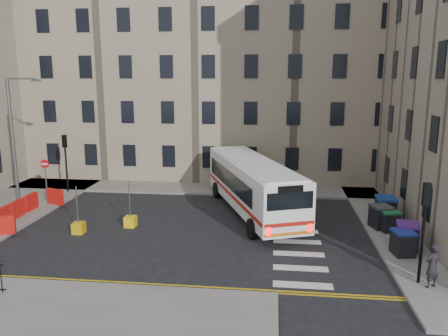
% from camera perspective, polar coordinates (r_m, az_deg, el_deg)
% --- Properties ---
extents(ground, '(120.00, 120.00, 0.00)m').
position_cam_1_polar(ground, '(24.12, -0.24, -8.17)').
color(ground, black).
rests_on(ground, ground).
extents(pavement_north, '(36.00, 3.20, 0.15)m').
position_cam_1_polar(pavement_north, '(33.32, -8.76, -2.53)').
color(pavement_north, slate).
rests_on(pavement_north, ground).
extents(pavement_east, '(2.40, 26.00, 0.15)m').
position_cam_1_polar(pavement_east, '(28.44, 19.18, -5.56)').
color(pavement_east, slate).
rests_on(pavement_east, ground).
extents(terrace_north, '(38.30, 10.80, 17.20)m').
position_cam_1_polar(terrace_north, '(39.23, -7.90, 12.23)').
color(terrace_north, gray).
rests_on(terrace_north, ground).
extents(traffic_light_east, '(0.28, 0.22, 4.10)m').
position_cam_1_polar(traffic_light_east, '(18.78, 24.71, -5.90)').
color(traffic_light_east, black).
rests_on(traffic_light_east, pavement_east).
extents(traffic_light_nw, '(0.28, 0.22, 4.10)m').
position_cam_1_polar(traffic_light_nw, '(32.96, -20.00, 1.70)').
color(traffic_light_nw, black).
rests_on(traffic_light_nw, pavement_west).
extents(streetlamp, '(0.50, 0.22, 8.14)m').
position_cam_1_polar(streetlamp, '(29.37, -25.84, 2.99)').
color(streetlamp, '#595B5E').
rests_on(streetlamp, pavement_west).
extents(no_entry_north, '(0.60, 0.08, 3.00)m').
position_cam_1_polar(no_entry_north, '(31.60, -22.31, -0.34)').
color(no_entry_north, '#595B5E').
rests_on(no_entry_north, pavement_west).
extents(roadworks_barriers, '(1.66, 6.26, 1.00)m').
position_cam_1_polar(roadworks_barriers, '(28.26, -24.79, -4.89)').
color(roadworks_barriers, red).
rests_on(roadworks_barriers, pavement_west).
extents(bus, '(6.68, 11.99, 3.22)m').
position_cam_1_polar(bus, '(26.70, 3.73, -2.05)').
color(bus, white).
rests_on(bus, ground).
extents(wheelie_bin_a, '(1.06, 1.17, 1.15)m').
position_cam_1_polar(wheelie_bin_a, '(22.06, 22.33, -9.00)').
color(wheelie_bin_a, black).
rests_on(wheelie_bin_a, pavement_east).
extents(wheelie_bin_b, '(1.20, 1.32, 1.27)m').
position_cam_1_polar(wheelie_bin_b, '(22.85, 22.81, -8.17)').
color(wheelie_bin_b, black).
rests_on(wheelie_bin_b, pavement_east).
extents(wheelie_bin_c, '(1.06, 1.17, 1.12)m').
position_cam_1_polar(wheelie_bin_c, '(25.08, 20.73, -6.44)').
color(wheelie_bin_c, black).
rests_on(wheelie_bin_c, pavement_east).
extents(wheelie_bin_d, '(1.26, 1.36, 1.25)m').
position_cam_1_polar(wheelie_bin_d, '(25.41, 19.80, -5.99)').
color(wheelie_bin_d, black).
rests_on(wheelie_bin_d, pavement_east).
extents(wheelie_bin_e, '(1.16, 1.31, 1.38)m').
position_cam_1_polar(wheelie_bin_e, '(26.76, 20.33, -4.99)').
color(wheelie_bin_e, black).
rests_on(wheelie_bin_e, pavement_east).
extents(pedestrian, '(0.78, 0.71, 1.79)m').
position_cam_1_polar(pedestrian, '(19.16, 25.55, -11.45)').
color(pedestrian, black).
rests_on(pedestrian, pavement_east).
extents(bollard_yellow, '(0.61, 0.61, 0.60)m').
position_cam_1_polar(bollard_yellow, '(25.17, -12.12, -6.85)').
color(bollard_yellow, yellow).
rests_on(bollard_yellow, ground).
extents(bollard_chevron, '(0.62, 0.62, 0.60)m').
position_cam_1_polar(bollard_chevron, '(24.86, -18.44, -7.44)').
color(bollard_chevron, '#D29D0C').
rests_on(bollard_chevron, ground).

